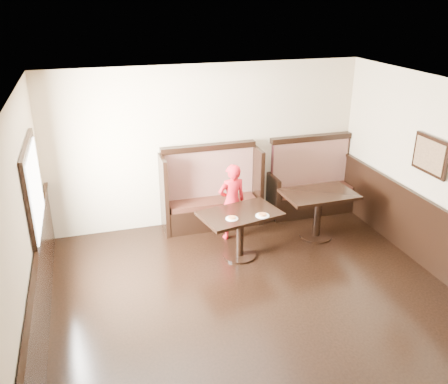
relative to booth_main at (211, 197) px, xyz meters
name	(u,v)px	position (x,y,z in m)	size (l,w,h in m)	color
ground	(284,341)	(0.00, -3.30, -0.53)	(7.00, 7.00, 0.00)	black
room_shell	(254,285)	(-0.30, -3.01, 0.14)	(7.00, 7.00, 7.00)	#C1AA8C
booth_main	(211,197)	(0.00, 0.00, 0.00)	(1.75, 0.72, 1.45)	black
booth_neighbor	(311,187)	(1.95, 0.00, -0.05)	(1.65, 0.72, 1.45)	black
table_main	(240,223)	(0.12, -1.25, 0.06)	(1.32, 0.98, 0.76)	black
table_neighbor	(318,204)	(1.58, -1.00, 0.08)	(1.19, 0.79, 0.81)	black
child	(232,202)	(0.20, -0.61, 0.13)	(0.48, 0.32, 1.32)	red
pizza_plate_left	(232,218)	(-0.06, -1.42, 0.25)	(0.19, 0.19, 0.03)	white
pizza_plate_right	(262,215)	(0.41, -1.45, 0.25)	(0.21, 0.21, 0.04)	white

